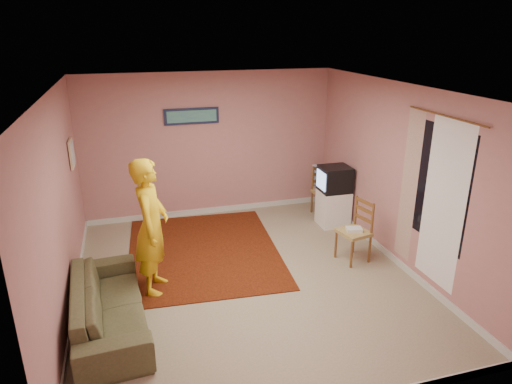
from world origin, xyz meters
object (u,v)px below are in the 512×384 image
object	(u,v)px
crt_tv	(335,179)
chair_b	(354,225)
person	(151,227)
tv_cabinet	(333,208)
sofa	(109,305)
chair_a	(325,186)

from	to	relation	value
crt_tv	chair_b	bearing A→B (deg)	-101.56
person	crt_tv	bearing A→B (deg)	-53.46
tv_cabinet	sofa	size ratio (longest dim) A/B	0.32
sofa	person	bearing A→B (deg)	-43.78
sofa	person	world-z (taller)	person
sofa	crt_tv	bearing A→B (deg)	-66.10
chair_b	sofa	size ratio (longest dim) A/B	0.26
chair_b	crt_tv	bearing A→B (deg)	155.22
tv_cabinet	chair_a	world-z (taller)	chair_a
chair_a	chair_b	xyz separation A→B (m)	(-0.33, -1.76, 0.02)
chair_b	sofa	bearing A→B (deg)	-91.46
crt_tv	chair_a	world-z (taller)	crt_tv
tv_cabinet	chair_b	size ratio (longest dim) A/B	1.24
tv_cabinet	sofa	bearing A→B (deg)	-152.27
tv_cabinet	crt_tv	distance (m)	0.53
tv_cabinet	person	world-z (taller)	person
crt_tv	chair_a	distance (m)	0.56
tv_cabinet	chair_a	distance (m)	0.53
chair_a	sofa	bearing A→B (deg)	-151.66
chair_a	person	distance (m)	3.69
sofa	person	xyz separation A→B (m)	(0.58, 0.69, 0.61)
tv_cabinet	crt_tv	bearing A→B (deg)	179.44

